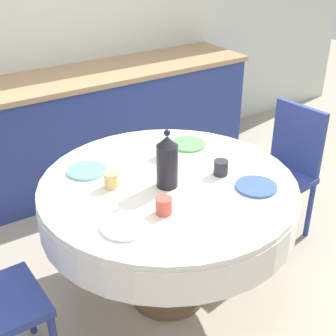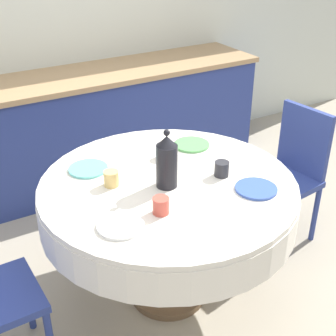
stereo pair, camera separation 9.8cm
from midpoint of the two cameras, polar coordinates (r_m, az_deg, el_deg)
The scene contains 14 objects.
ground_plane at distance 2.88m, azimuth -1.01°, elevation -15.07°, with size 12.00×12.00×0.00m, color #9E937F.
wall_back at distance 3.87m, azimuth -16.85°, elevation 17.15°, with size 7.00×0.05×2.60m.
kitchen_counter at distance 3.81m, azimuth -13.51°, elevation 4.02°, with size 3.24×0.64×0.91m.
dining_table at distance 2.48m, azimuth -1.13°, elevation -4.15°, with size 1.35×1.35×0.77m.
chair_left at distance 3.20m, azimuth 13.19°, elevation 0.18°, with size 0.44×0.44×0.92m.
plate_near_left at distance 2.08m, azimuth -6.65°, elevation -7.15°, with size 0.21×0.21×0.01m, color white.
cup_near_left at distance 2.15m, azimuth -1.82°, elevation -4.63°, with size 0.08×0.08×0.08m, color #CC4C3D.
plate_near_right at distance 2.39m, azimuth 9.54°, elevation -2.26°, with size 0.21×0.21×0.01m, color #3856AD.
cup_near_right at distance 2.47m, azimuth 5.33°, elevation 0.03°, with size 0.08×0.08×0.08m, color #28282D.
plate_far_left at distance 2.55m, azimuth -10.97°, elevation -0.31°, with size 0.21×0.21×0.01m, color #60BCB7.
cup_far_left at distance 2.37m, azimuth -8.08°, elevation -1.45°, with size 0.08×0.08×0.08m, color #DBB766.
plate_far_right at distance 2.80m, azimuth 1.48°, elevation 2.92°, with size 0.21×0.21×0.01m, color #5BA85B.
cup_far_right at distance 2.65m, azimuth -1.38°, elevation 2.22°, with size 0.08×0.08×0.08m, color #28282D.
coffee_carafe at distance 2.32m, azimuth -1.32°, elevation 0.74°, with size 0.11×0.11×0.31m.
Camera 1 is at (-1.14, -1.75, 1.99)m, focal length 50.00 mm.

